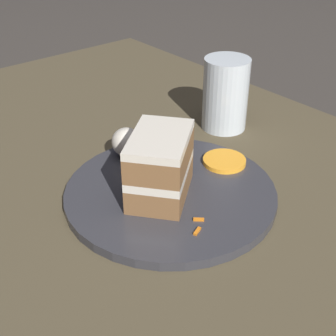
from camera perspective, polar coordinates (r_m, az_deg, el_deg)
name	(u,v)px	position (r m, az deg, el deg)	size (l,w,h in m)	color
ground_plane	(161,217)	(0.64, -0.91, -6.02)	(6.00, 6.00, 0.00)	#38332D
dining_table	(161,209)	(0.63, -0.92, -5.07)	(1.25, 0.81, 0.03)	#4C422D
plate	(168,191)	(0.63, 0.00, -2.83)	(0.28, 0.28, 0.01)	#333338
cake_slice	(162,164)	(0.60, -0.75, 0.52)	(0.12, 0.13, 0.09)	brown
cream_dollop	(127,142)	(0.69, -5.01, 3.14)	(0.05, 0.04, 0.04)	silver
orange_garnish	(223,160)	(0.69, 6.72, 0.95)	(0.06, 0.06, 0.01)	orange
carrot_shreds_scatter	(154,188)	(0.63, -1.71, -2.43)	(0.18, 0.05, 0.00)	orange
drinking_glass	(225,99)	(0.80, 6.98, 8.38)	(0.08, 0.08, 0.12)	silver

